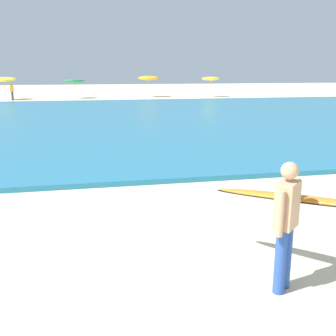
# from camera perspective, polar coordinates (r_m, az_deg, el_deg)

# --- Properties ---
(sea) EXTENTS (120.00, 28.00, 0.14)m
(sea) POSITION_cam_1_polar(r_m,az_deg,el_deg) (23.65, -12.63, 6.88)
(sea) COLOR teal
(sea) RESTS_ON ground
(surfer_with_board) EXTENTS (1.90, 2.10, 1.73)m
(surfer_with_board) POSITION_cam_1_polar(r_m,az_deg,el_deg) (5.44, 17.45, -6.00)
(surfer_with_board) COLOR #284CA3
(surfer_with_board) RESTS_ON ground
(beach_umbrella_1) EXTENTS (2.18, 2.21, 2.24)m
(beach_umbrella_1) POSITION_cam_1_polar(r_m,az_deg,el_deg) (42.43, -22.47, 11.68)
(beach_umbrella_1) COLOR beige
(beach_umbrella_1) RESTS_ON ground
(beach_umbrella_2) EXTENTS (2.01, 2.03, 2.00)m
(beach_umbrella_2) POSITION_cam_1_polar(r_m,az_deg,el_deg) (42.25, -13.29, 12.09)
(beach_umbrella_2) COLOR beige
(beach_umbrella_2) RESTS_ON ground
(beach_umbrella_3) EXTENTS (2.19, 2.21, 2.28)m
(beach_umbrella_3) POSITION_cam_1_polar(r_m,az_deg,el_deg) (43.43, -2.83, 12.79)
(beach_umbrella_3) COLOR beige
(beach_umbrella_3) RESTS_ON ground
(beach_umbrella_4) EXTENTS (1.94, 1.96, 2.17)m
(beach_umbrella_4) POSITION_cam_1_polar(r_m,az_deg,el_deg) (43.87, 6.15, 12.65)
(beach_umbrella_4) COLOR beige
(beach_umbrella_4) RESTS_ON ground
(beachgoer_near_row_left) EXTENTS (0.32, 0.20, 1.58)m
(beachgoer_near_row_left) POSITION_cam_1_polar(r_m,az_deg,el_deg) (41.23, -21.50, 10.20)
(beachgoer_near_row_left) COLOR #383842
(beachgoer_near_row_left) RESTS_ON ground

